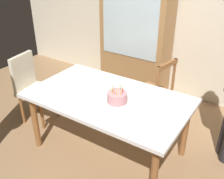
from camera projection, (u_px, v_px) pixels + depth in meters
The scene contains 13 objects.
ground at pixel (109, 149), 3.21m from camera, with size 6.40×6.40×0.00m, color #93704C.
back_wall at pixel (176, 14), 3.95m from camera, with size 6.40×0.10×2.60m, color beige.
dining_table at pixel (108, 103), 2.89m from camera, with size 1.75×1.02×0.75m.
birthday_cake at pixel (117, 98), 2.71m from camera, with size 0.28×0.28×0.19m.
plate_near_celebrant at pixel (61, 93), 2.92m from camera, with size 0.22×0.22×0.01m, color white.
plate_far_side at pixel (113, 86), 3.06m from camera, with size 0.22×0.22×0.01m, color white.
plate_near_guest at pixel (141, 122), 2.43m from camera, with size 0.22×0.22×0.01m, color white.
fork_near_celebrant at pixel (51, 89), 3.00m from camera, with size 0.18×0.02×0.01m, color silver.
fork_far_side at pixel (102, 83), 3.14m from camera, with size 0.18×0.02×0.01m, color silver.
fork_near_guest at pixel (126, 117), 2.51m from camera, with size 0.18×0.02×0.01m, color silver.
chair_spindle_back at pixel (153, 93), 3.52m from camera, with size 0.52×0.52×0.95m.
chair_upholstered at pixel (31, 85), 3.57m from camera, with size 0.50×0.50×0.95m.
china_cabinet at pixel (136, 35), 4.15m from camera, with size 1.10×0.45×1.90m.
Camera 1 is at (1.39, -2.04, 2.18)m, focal length 41.99 mm.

